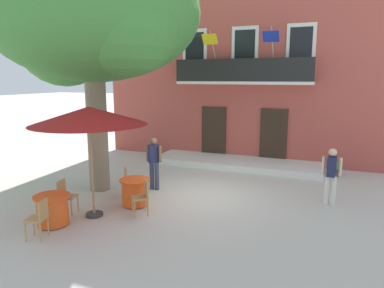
{
  "coord_description": "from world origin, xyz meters",
  "views": [
    {
      "loc": [
        3.84,
        -9.61,
        3.54
      ],
      "look_at": [
        -0.66,
        1.44,
        1.3
      ],
      "focal_mm": 33.0,
      "sensor_mm": 36.0,
      "label": 1
    }
  ],
  "objects_px": {
    "plane_tree": "(90,21)",
    "cafe_table_near_tree": "(53,210)",
    "cafe_chair_near_tree_1": "(65,194)",
    "cafe_table_middle": "(135,192)",
    "pedestrian_mid_plaza": "(154,160)",
    "cafe_chair_middle_0": "(143,195)",
    "pedestrian_near_entrance": "(331,173)",
    "cafe_chair_near_tree_0": "(39,216)",
    "cafe_chair_middle_1": "(129,180)",
    "ground_planter_left": "(154,151)",
    "ground_planter_right": "(335,168)",
    "cafe_umbrella": "(89,116)"
  },
  "relations": [
    {
      "from": "plane_tree",
      "to": "cafe_table_near_tree",
      "type": "distance_m",
      "value": 5.66
    },
    {
      "from": "cafe_chair_near_tree_1",
      "to": "cafe_table_middle",
      "type": "bearing_deg",
      "value": 41.63
    },
    {
      "from": "cafe_table_middle",
      "to": "pedestrian_mid_plaza",
      "type": "relative_size",
      "value": 0.51
    },
    {
      "from": "cafe_chair_middle_0",
      "to": "pedestrian_near_entrance",
      "type": "relative_size",
      "value": 0.56
    },
    {
      "from": "cafe_chair_near_tree_0",
      "to": "pedestrian_mid_plaza",
      "type": "distance_m",
      "value": 4.19
    },
    {
      "from": "cafe_chair_near_tree_1",
      "to": "cafe_chair_middle_1",
      "type": "relative_size",
      "value": 1.0
    },
    {
      "from": "plane_tree",
      "to": "ground_planter_left",
      "type": "bearing_deg",
      "value": 94.65
    },
    {
      "from": "cafe_chair_near_tree_0",
      "to": "pedestrian_mid_plaza",
      "type": "xyz_separation_m",
      "value": [
        0.67,
        4.11,
        0.43
      ]
    },
    {
      "from": "cafe_chair_middle_1",
      "to": "pedestrian_near_entrance",
      "type": "height_order",
      "value": "pedestrian_near_entrance"
    },
    {
      "from": "plane_tree",
      "to": "ground_planter_right",
      "type": "distance_m",
      "value": 9.73
    },
    {
      "from": "pedestrian_near_entrance",
      "to": "ground_planter_right",
      "type": "bearing_deg",
      "value": 87.82
    },
    {
      "from": "cafe_table_middle",
      "to": "cafe_umbrella",
      "type": "height_order",
      "value": "cafe_umbrella"
    },
    {
      "from": "cafe_chair_middle_1",
      "to": "cafe_umbrella",
      "type": "height_order",
      "value": "cafe_umbrella"
    },
    {
      "from": "cafe_table_near_tree",
      "to": "ground_planter_right",
      "type": "height_order",
      "value": "cafe_table_near_tree"
    },
    {
      "from": "cafe_umbrella",
      "to": "cafe_chair_near_tree_0",
      "type": "bearing_deg",
      "value": -99.85
    },
    {
      "from": "cafe_chair_near_tree_0",
      "to": "cafe_chair_middle_1",
      "type": "height_order",
      "value": "same"
    },
    {
      "from": "cafe_table_near_tree",
      "to": "cafe_chair_near_tree_1",
      "type": "xyz_separation_m",
      "value": [
        -0.23,
        0.72,
        0.14
      ]
    },
    {
      "from": "cafe_chair_middle_0",
      "to": "cafe_chair_middle_1",
      "type": "relative_size",
      "value": 1.0
    },
    {
      "from": "cafe_chair_near_tree_1",
      "to": "cafe_chair_middle_1",
      "type": "height_order",
      "value": "same"
    },
    {
      "from": "cafe_chair_middle_0",
      "to": "cafe_umbrella",
      "type": "bearing_deg",
      "value": -153.35
    },
    {
      "from": "cafe_umbrella",
      "to": "pedestrian_near_entrance",
      "type": "height_order",
      "value": "cafe_umbrella"
    },
    {
      "from": "cafe_chair_near_tree_1",
      "to": "pedestrian_near_entrance",
      "type": "distance_m",
      "value": 7.28
    },
    {
      "from": "cafe_chair_near_tree_1",
      "to": "pedestrian_mid_plaza",
      "type": "height_order",
      "value": "pedestrian_mid_plaza"
    },
    {
      "from": "cafe_table_middle",
      "to": "plane_tree",
      "type": "bearing_deg",
      "value": 154.94
    },
    {
      "from": "cafe_chair_middle_0",
      "to": "ground_planter_right",
      "type": "relative_size",
      "value": 1.63
    },
    {
      "from": "cafe_chair_near_tree_0",
      "to": "cafe_table_middle",
      "type": "xyz_separation_m",
      "value": [
        0.85,
        2.63,
        -0.14
      ]
    },
    {
      "from": "cafe_table_middle",
      "to": "pedestrian_mid_plaza",
      "type": "distance_m",
      "value": 1.59
    },
    {
      "from": "pedestrian_near_entrance",
      "to": "pedestrian_mid_plaza",
      "type": "xyz_separation_m",
      "value": [
        -5.25,
        -0.68,
        0.04
      ]
    },
    {
      "from": "pedestrian_near_entrance",
      "to": "pedestrian_mid_plaza",
      "type": "distance_m",
      "value": 5.29
    },
    {
      "from": "cafe_chair_near_tree_1",
      "to": "cafe_table_middle",
      "type": "height_order",
      "value": "cafe_chair_near_tree_1"
    },
    {
      "from": "plane_tree",
      "to": "cafe_chair_middle_1",
      "type": "height_order",
      "value": "plane_tree"
    },
    {
      "from": "cafe_umbrella",
      "to": "ground_planter_right",
      "type": "distance_m",
      "value": 8.94
    },
    {
      "from": "cafe_table_near_tree",
      "to": "cafe_chair_middle_0",
      "type": "height_order",
      "value": "cafe_chair_middle_0"
    },
    {
      "from": "cafe_table_middle",
      "to": "ground_planter_right",
      "type": "bearing_deg",
      "value": 45.86
    },
    {
      "from": "plane_tree",
      "to": "cafe_chair_middle_1",
      "type": "bearing_deg",
      "value": -14.55
    },
    {
      "from": "cafe_chair_near_tree_0",
      "to": "pedestrian_mid_plaza",
      "type": "relative_size",
      "value": 0.54
    },
    {
      "from": "cafe_chair_near_tree_0",
      "to": "cafe_chair_middle_1",
      "type": "distance_m",
      "value": 3.19
    },
    {
      "from": "cafe_table_middle",
      "to": "cafe_chair_middle_0",
      "type": "xyz_separation_m",
      "value": [
        0.55,
        -0.52,
        0.14
      ]
    },
    {
      "from": "cafe_table_middle",
      "to": "pedestrian_mid_plaza",
      "type": "height_order",
      "value": "pedestrian_mid_plaza"
    },
    {
      "from": "cafe_chair_middle_0",
      "to": "cafe_table_middle",
      "type": "bearing_deg",
      "value": 136.59
    },
    {
      "from": "cafe_chair_near_tree_1",
      "to": "cafe_chair_middle_0",
      "type": "height_order",
      "value": "same"
    },
    {
      "from": "cafe_table_middle",
      "to": "ground_planter_left",
      "type": "relative_size",
      "value": 1.32
    },
    {
      "from": "cafe_chair_near_tree_1",
      "to": "ground_planter_left",
      "type": "xyz_separation_m",
      "value": [
        -0.92,
        6.56,
        -0.16
      ]
    },
    {
      "from": "ground_planter_left",
      "to": "pedestrian_mid_plaza",
      "type": "xyz_separation_m",
      "value": [
        2.11,
        -3.87,
        0.59
      ]
    },
    {
      "from": "ground_planter_right",
      "to": "pedestrian_mid_plaza",
      "type": "distance_m",
      "value": 6.65
    },
    {
      "from": "plane_tree",
      "to": "cafe_chair_middle_1",
      "type": "xyz_separation_m",
      "value": [
        1.41,
        -0.36,
        -4.7
      ]
    },
    {
      "from": "ground_planter_right",
      "to": "plane_tree",
      "type": "bearing_deg",
      "value": -148.03
    },
    {
      "from": "plane_tree",
      "to": "pedestrian_mid_plaza",
      "type": "xyz_separation_m",
      "value": [
        1.75,
        0.57,
        -4.27
      ]
    },
    {
      "from": "cafe_chair_near_tree_0",
      "to": "ground_planter_right",
      "type": "relative_size",
      "value": 1.63
    },
    {
      "from": "cafe_chair_middle_1",
      "to": "ground_planter_left",
      "type": "xyz_separation_m",
      "value": [
        -1.77,
        4.8,
        -0.16
      ]
    }
  ]
}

